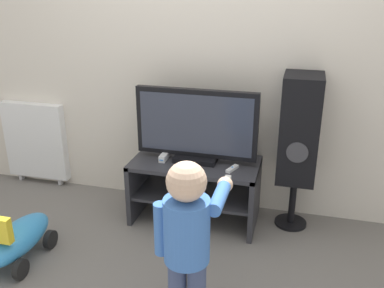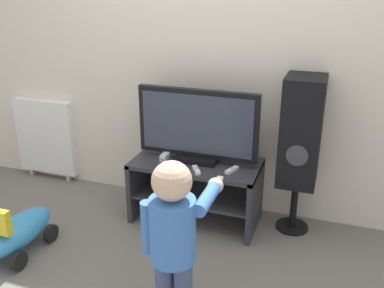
{
  "view_description": "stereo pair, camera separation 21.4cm",
  "coord_description": "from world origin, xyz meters",
  "views": [
    {
      "loc": [
        0.73,
        -2.61,
        1.79
      ],
      "look_at": [
        0.0,
        0.15,
        0.67
      ],
      "focal_mm": 40.0,
      "sensor_mm": 36.0,
      "label": 1
    },
    {
      "loc": [
        0.93,
        -2.54,
        1.79
      ],
      "look_at": [
        0.0,
        0.15,
        0.67
      ],
      "focal_mm": 40.0,
      "sensor_mm": 36.0,
      "label": 2
    }
  ],
  "objects": [
    {
      "name": "ground_plane",
      "position": [
        0.0,
        0.0,
        0.0
      ],
      "size": [
        16.0,
        16.0,
        0.0
      ],
      "primitive_type": "plane",
      "color": "slate"
    },
    {
      "name": "wall_back",
      "position": [
        0.0,
        0.57,
        1.3
      ],
      "size": [
        10.0,
        0.06,
        2.6
      ],
      "color": "silver",
      "rests_on": "ground_plane"
    },
    {
      "name": "tv_stand",
      "position": [
        0.0,
        0.24,
        0.32
      ],
      "size": [
        0.96,
        0.49,
        0.49
      ],
      "color": "#2D2D33",
      "rests_on": "ground_plane"
    },
    {
      "name": "television",
      "position": [
        0.0,
        0.27,
        0.76
      ],
      "size": [
        0.91,
        0.2,
        0.55
      ],
      "color": "black",
      "rests_on": "tv_stand"
    },
    {
      "name": "game_console",
      "position": [
        -0.24,
        0.23,
        0.51
      ],
      "size": [
        0.05,
        0.16,
        0.05
      ],
      "color": "white",
      "rests_on": "tv_stand"
    },
    {
      "name": "remote_primary",
      "position": [
        0.29,
        0.16,
        0.5
      ],
      "size": [
        0.08,
        0.13,
        0.03
      ],
      "color": "white",
      "rests_on": "tv_stand"
    },
    {
      "name": "remote_secondary",
      "position": [
        0.05,
        0.08,
        0.5
      ],
      "size": [
        0.1,
        0.13,
        0.03
      ],
      "color": "white",
      "rests_on": "tv_stand"
    },
    {
      "name": "child",
      "position": [
        0.22,
        -0.78,
        0.56
      ],
      "size": [
        0.36,
        0.52,
        0.95
      ],
      "color": "#3F4C72",
      "rests_on": "ground_plane"
    },
    {
      "name": "speaker_tower",
      "position": [
        0.73,
        0.35,
        0.76
      ],
      "size": [
        0.27,
        0.34,
        1.17
      ],
      "color": "black",
      "rests_on": "ground_plane"
    },
    {
      "name": "ride_on_toy",
      "position": [
        -1.01,
        -0.58,
        0.16
      ],
      "size": [
        0.3,
        0.61,
        0.42
      ],
      "color": "#338CD1",
      "rests_on": "ground_plane"
    },
    {
      "name": "radiator",
      "position": [
        -1.55,
        0.5,
        0.41
      ],
      "size": [
        0.59,
        0.08,
        0.76
      ],
      "color": "white",
      "rests_on": "ground_plane"
    }
  ]
}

